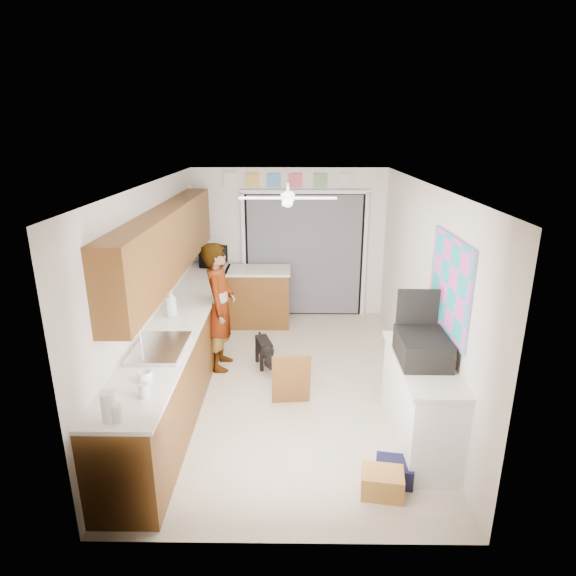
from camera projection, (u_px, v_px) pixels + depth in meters
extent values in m
plane|color=#BDB498|center=(288.00, 383.00, 6.13)|extent=(5.00, 5.00, 0.00)
plane|color=white|center=(288.00, 184.00, 5.35)|extent=(5.00, 5.00, 0.00)
plane|color=white|center=(289.00, 244.00, 8.12)|extent=(3.20, 0.00, 3.20)
plane|color=white|center=(283.00, 404.00, 3.37)|extent=(3.20, 0.00, 3.20)
plane|color=white|center=(154.00, 290.00, 5.76)|extent=(0.00, 5.00, 5.00)
plane|color=white|center=(422.00, 291.00, 5.73)|extent=(0.00, 5.00, 5.00)
cube|color=brown|center=(184.00, 351.00, 6.01)|extent=(0.60, 4.80, 0.90)
cube|color=white|center=(182.00, 316.00, 5.86)|extent=(0.62, 4.80, 0.04)
cube|color=brown|center=(168.00, 241.00, 5.78)|extent=(0.32, 4.00, 0.80)
cube|color=silver|center=(160.00, 349.00, 4.90)|extent=(0.50, 0.76, 0.06)
cylinder|color=silver|center=(141.00, 340.00, 4.87)|extent=(0.03, 0.03, 0.22)
cube|color=brown|center=(259.00, 298.00, 7.90)|extent=(1.00, 0.60, 0.90)
cube|color=white|center=(258.00, 270.00, 7.75)|extent=(1.04, 0.64, 0.04)
cube|color=black|center=(304.00, 255.00, 8.15)|extent=(2.00, 0.06, 2.10)
cube|color=slate|center=(304.00, 256.00, 8.11)|extent=(1.90, 0.03, 2.05)
cube|color=white|center=(244.00, 256.00, 8.13)|extent=(0.06, 0.04, 2.10)
cube|color=white|center=(365.00, 256.00, 8.11)|extent=(0.06, 0.04, 2.10)
cube|color=white|center=(305.00, 192.00, 7.79)|extent=(2.10, 0.04, 0.06)
cube|color=gold|center=(252.00, 180.00, 7.77)|extent=(0.22, 0.02, 0.22)
cube|color=#4E91D1|center=(274.00, 180.00, 7.76)|extent=(0.22, 0.02, 0.22)
cube|color=#DF5369|center=(296.00, 180.00, 7.76)|extent=(0.22, 0.02, 0.22)
cube|color=#65A65F|center=(320.00, 180.00, 7.76)|extent=(0.22, 0.02, 0.22)
cube|color=silver|center=(345.00, 180.00, 7.75)|extent=(0.22, 0.02, 0.22)
cube|color=silver|center=(231.00, 180.00, 7.77)|extent=(0.22, 0.02, 0.26)
cube|color=white|center=(420.00, 404.00, 4.84)|extent=(0.50, 1.40, 0.90)
cube|color=white|center=(423.00, 362.00, 4.69)|extent=(0.54, 1.44, 0.04)
cube|color=#E955C5|center=(449.00, 285.00, 4.65)|extent=(0.03, 1.15, 0.95)
cube|color=white|center=(288.00, 198.00, 5.60)|extent=(1.14, 1.14, 0.24)
imported|color=black|center=(214.00, 257.00, 7.95)|extent=(0.41, 0.55, 0.28)
imported|color=silver|center=(171.00, 302.00, 5.75)|extent=(0.16, 0.16, 0.34)
imported|color=white|center=(145.00, 377.00, 4.26)|extent=(0.14, 0.14, 0.11)
cylinder|color=silver|center=(144.00, 391.00, 4.02)|extent=(0.10, 0.10, 0.12)
cylinder|color=silver|center=(116.00, 413.00, 3.70)|extent=(0.11, 0.11, 0.13)
cylinder|color=white|center=(108.00, 407.00, 3.68)|extent=(0.14, 0.14, 0.24)
cube|color=black|center=(422.00, 348.00, 4.65)|extent=(0.47, 0.62, 0.26)
cube|color=yellow|center=(421.00, 358.00, 4.68)|extent=(0.45, 0.59, 0.02)
cube|color=black|center=(417.00, 313.00, 4.84)|extent=(0.42, 0.03, 0.50)
cube|color=gold|center=(382.00, 483.00, 4.24)|extent=(0.40, 0.32, 0.23)
cube|color=black|center=(394.00, 471.00, 4.41)|extent=(0.37, 0.32, 0.20)
cube|color=brown|center=(291.00, 380.00, 5.55)|extent=(0.46, 0.21, 0.66)
imported|color=white|center=(220.00, 307.00, 6.32)|extent=(0.43, 0.64, 1.73)
cube|color=black|center=(264.00, 351.00, 6.53)|extent=(0.39, 0.60, 0.43)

